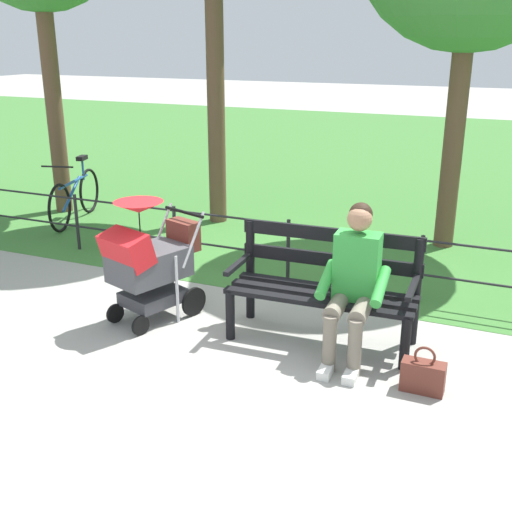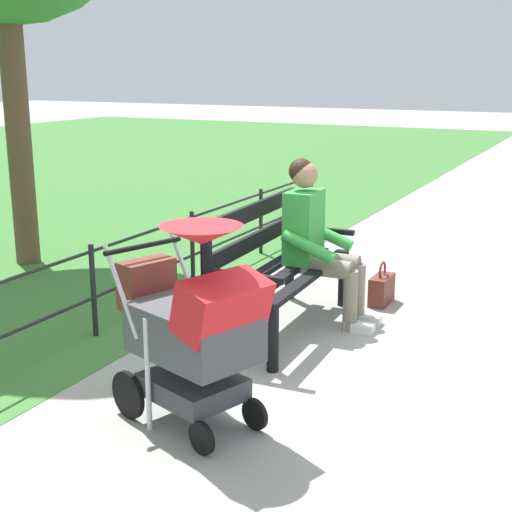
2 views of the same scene
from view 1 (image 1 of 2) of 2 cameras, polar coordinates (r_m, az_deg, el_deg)
The scene contains 8 objects.
ground_plane at distance 5.78m, azimuth -1.42°, elevation -6.49°, with size 60.00×60.00×0.00m, color #9E9B93.
grass_lawn at distance 13.92m, azimuth 14.06°, elevation 8.39°, with size 40.00×16.00×0.01m, color #3D7533.
park_bench at distance 5.42m, azimuth 6.24°, elevation -2.32°, with size 1.62×0.66×0.96m.
person_on_bench at distance 5.09m, azimuth 8.84°, elevation -2.09°, with size 0.55×0.74×1.28m.
stroller at distance 5.80m, azimuth -9.71°, elevation -0.32°, with size 0.75×0.99×1.15m.
handbag at distance 4.92m, azimuth 14.89°, elevation -10.45°, with size 0.32×0.14×0.37m.
park_fence at distance 6.58m, azimuth 5.27°, elevation 0.70°, with size 8.32×0.04×0.70m.
bicycle at distance 9.29m, azimuth -16.06°, elevation 5.20°, with size 0.57×1.61×0.89m.
Camera 1 is at (-2.19, 4.72, 2.52)m, focal length 44.16 mm.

